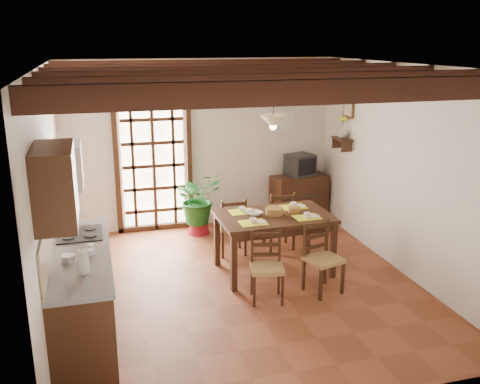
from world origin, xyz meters
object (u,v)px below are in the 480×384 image
object	(u,v)px
sideboard	(299,198)
potted_plant	(198,200)
pendant_lamp	(273,120)
dining_table	(274,222)
chair_far_left	(231,236)
chair_near_left	(267,279)
chair_far_right	(279,230)
crt_tv	(300,165)
chair_near_right	(322,271)
kitchen_counter	(82,291)

from	to	relation	value
sideboard	potted_plant	size ratio (longest dim) A/B	0.43
potted_plant	pendant_lamp	size ratio (longest dim) A/B	2.63
dining_table	sideboard	size ratio (longest dim) A/B	1.59
chair_far_left	potted_plant	world-z (taller)	potted_plant
chair_near_left	chair_far_right	distance (m)	1.72
crt_tv	chair_far_right	bearing A→B (deg)	-140.60
potted_plant	chair_far_right	bearing A→B (deg)	-42.11
chair_near_left	sideboard	world-z (taller)	chair_near_left
chair_near_right	crt_tv	bearing A→B (deg)	58.69
chair_far_left	chair_far_right	xyz separation A→B (m)	(0.75, 0.02, 0.01)
kitchen_counter	chair_far_right	distance (m)	3.34
kitchen_counter	chair_near_left	bearing A→B (deg)	3.61
dining_table	chair_far_left	xyz separation A→B (m)	(-0.40, 0.76, -0.44)
kitchen_counter	sideboard	distance (m)	4.60
sideboard	chair_near_left	bearing A→B (deg)	-128.11
chair_far_left	chair_far_right	world-z (taller)	chair_far_right
crt_tv	chair_far_left	bearing A→B (deg)	-159.34
chair_far_left	pendant_lamp	bearing A→B (deg)	120.86
dining_table	chair_far_left	bearing A→B (deg)	116.03
chair_far_right	chair_far_left	bearing A→B (deg)	1.66
kitchen_counter	chair_near_left	world-z (taller)	kitchen_counter
chair_far_right	pendant_lamp	distance (m)	1.95
sideboard	crt_tv	xyz separation A→B (m)	(0.00, -0.01, 0.60)
chair_far_right	potted_plant	distance (m)	1.45
dining_table	chair_near_right	size ratio (longest dim) A/B	1.71
chair_near_left	pendant_lamp	world-z (taller)	pendant_lamp
dining_table	chair_near_left	size ratio (longest dim) A/B	1.79
sideboard	pendant_lamp	world-z (taller)	pendant_lamp
dining_table	potted_plant	distance (m)	1.88
chair_far_left	chair_far_right	bearing A→B (deg)	-178.63
dining_table	chair_near_left	bearing A→B (deg)	-115.81
sideboard	potted_plant	xyz separation A→B (m)	(-1.83, -0.17, 0.16)
kitchen_counter	potted_plant	size ratio (longest dim) A/B	1.01
chair_far_right	crt_tv	bearing A→B (deg)	-124.27
chair_near_right	chair_far_left	bearing A→B (deg)	101.45
potted_plant	kitchen_counter	bearing A→B (deg)	-124.25
dining_table	sideboard	bearing A→B (deg)	57.97
chair_near_right	pendant_lamp	xyz separation A→B (m)	(-0.39, 0.86, 1.80)
pendant_lamp	crt_tv	bearing A→B (deg)	57.94
pendant_lamp	dining_table	bearing A→B (deg)	-90.00
chair_near_right	chair_far_left	xyz separation A→B (m)	(-0.79, 1.53, -0.01)
chair_near_left	chair_far_right	xyz separation A→B (m)	(0.71, 1.56, 0.02)
crt_tv	potted_plant	size ratio (longest dim) A/B	0.23
potted_plant	chair_far_left	bearing A→B (deg)	-72.70
chair_far_left	sideboard	world-z (taller)	chair_far_left
kitchen_counter	crt_tv	xyz separation A→B (m)	(3.64, 2.82, 0.54)
dining_table	chair_far_right	distance (m)	0.96
kitchen_counter	dining_table	xyz separation A→B (m)	(2.51, 0.92, 0.24)
kitchen_counter	sideboard	world-z (taller)	kitchen_counter
pendant_lamp	chair_far_right	bearing A→B (deg)	62.33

